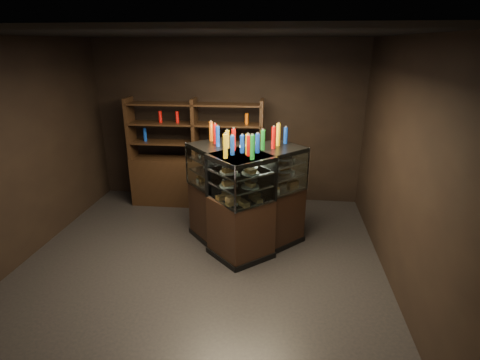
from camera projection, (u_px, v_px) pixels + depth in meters
The scene contains 7 objects.
ground at pixel (201, 264), 5.21m from camera, with size 5.00×5.00×0.00m, color black.
room_shell at pixel (195, 127), 4.55m from camera, with size 5.02×5.02×3.01m.
display_case at pixel (243, 215), 5.54m from camera, with size 1.87×1.51×1.51m.
food_display at pixel (243, 174), 5.31m from camera, with size 1.42×1.06×0.46m.
bottles_top at pixel (244, 140), 5.14m from camera, with size 1.24×0.92×0.30m.
potted_conifer at pixel (256, 201), 6.23m from camera, with size 0.35×0.35×0.75m.
back_shelving at pixel (197, 174), 6.97m from camera, with size 2.45×0.47×2.00m.
Camera 1 is at (1.08, -4.39, 2.90)m, focal length 28.00 mm.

